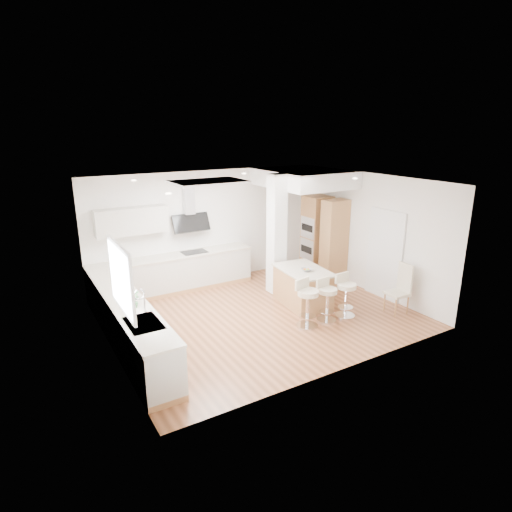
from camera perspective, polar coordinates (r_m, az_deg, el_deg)
ground at (r=9.10m, az=0.40°, el=-7.85°), size 6.00×6.00×0.00m
ceiling at (r=9.10m, az=0.40°, el=-7.85°), size 6.00×5.00×0.02m
wall_back at (r=10.76m, az=-6.52°, el=3.85°), size 6.00×0.04×2.80m
wall_left at (r=7.58m, az=-19.39°, el=-2.68°), size 0.04×5.00×2.80m
wall_right at (r=10.43m, az=14.67°, el=2.99°), size 0.04×5.00×2.80m
skylight at (r=8.49m, az=-6.33°, el=9.75°), size 4.10×2.10×0.06m
window_left at (r=6.65m, az=-17.62°, el=-2.51°), size 0.06×1.28×1.07m
doorway_right at (r=10.12m, az=16.79°, el=0.04°), size 0.05×1.00×2.10m
counter_left at (r=8.19m, az=-17.02°, el=-8.09°), size 0.63×4.50×1.35m
counter_back at (r=10.36m, az=-10.35°, el=-0.87°), size 3.62×0.63×2.50m
pillar at (r=9.93m, az=2.77°, el=2.83°), size 0.35×0.35×2.80m
soffit at (r=10.67m, az=6.28°, el=10.30°), size 1.78×2.20×0.40m
oven_column at (r=11.18m, az=8.93°, el=2.40°), size 0.63×1.21×2.10m
peninsula at (r=9.53m, az=6.24°, el=-4.07°), size 1.03×1.44×0.89m
bar_stool_a at (r=8.48m, az=6.82°, el=-5.91°), size 0.52×0.52×0.97m
bar_stool_b at (r=8.79m, az=9.41°, el=-5.49°), size 0.44×0.44×0.89m
bar_stool_c at (r=9.05m, az=11.86°, el=-4.84°), size 0.43×0.43×0.92m
dining_chair at (r=9.53m, az=18.77°, el=-3.89°), size 0.45×0.45×1.07m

